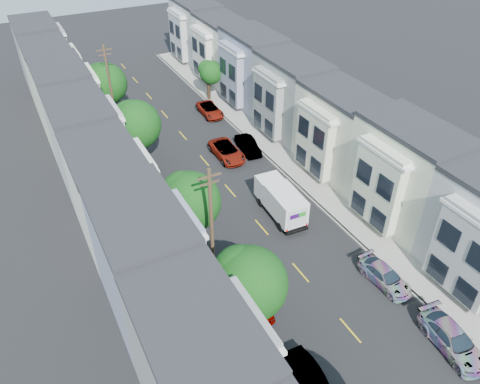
# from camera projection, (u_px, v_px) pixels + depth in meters

# --- Properties ---
(ground) EXTENTS (160.00, 160.00, 0.00)m
(ground) POSITION_uv_depth(u_px,v_px,m) (301.00, 273.00, 35.52)
(ground) COLOR black
(ground) RESTS_ON ground
(road_slab) EXTENTS (12.00, 70.00, 0.02)m
(road_slab) POSITION_uv_depth(u_px,v_px,m) (217.00, 175.00, 46.29)
(road_slab) COLOR black
(road_slab) RESTS_ON ground
(curb_left) EXTENTS (0.30, 70.00, 0.15)m
(curb_left) POSITION_uv_depth(u_px,v_px,m) (159.00, 191.00, 43.99)
(curb_left) COLOR gray
(curb_left) RESTS_ON ground
(curb_right) EXTENTS (0.30, 70.00, 0.15)m
(curb_right) POSITION_uv_depth(u_px,v_px,m) (269.00, 160.00, 48.51)
(curb_right) COLOR gray
(curb_right) RESTS_ON ground
(sidewalk_left) EXTENTS (2.60, 70.00, 0.15)m
(sidewalk_left) POSITION_uv_depth(u_px,v_px,m) (145.00, 195.00, 43.51)
(sidewalk_left) COLOR gray
(sidewalk_left) RESTS_ON ground
(sidewalk_right) EXTENTS (2.60, 70.00, 0.15)m
(sidewalk_right) POSITION_uv_depth(u_px,v_px,m) (280.00, 157.00, 48.99)
(sidewalk_right) COLOR gray
(sidewalk_right) RESTS_ON ground
(centerline) EXTENTS (0.12, 70.00, 0.01)m
(centerline) POSITION_uv_depth(u_px,v_px,m) (217.00, 175.00, 46.29)
(centerline) COLOR gold
(centerline) RESTS_ON ground
(townhouse_row_left) EXTENTS (5.00, 70.00, 8.50)m
(townhouse_row_left) POSITION_uv_depth(u_px,v_px,m) (105.00, 207.00, 42.13)
(townhouse_row_left) COLOR beige
(townhouse_row_left) RESTS_ON ground
(townhouse_row_right) EXTENTS (5.00, 70.00, 8.50)m
(townhouse_row_right) POSITION_uv_depth(u_px,v_px,m) (310.00, 149.00, 50.45)
(townhouse_row_right) COLOR beige
(townhouse_row_right) RESTS_ON ground
(tree_b) EXTENTS (4.70, 4.70, 7.27)m
(tree_b) POSITION_uv_depth(u_px,v_px,m) (248.00, 284.00, 28.00)
(tree_b) COLOR black
(tree_b) RESTS_ON ground
(tree_c) EXTENTS (4.60, 4.60, 7.22)m
(tree_c) POSITION_uv_depth(u_px,v_px,m) (189.00, 202.00, 34.62)
(tree_c) COLOR black
(tree_c) RESTS_ON ground
(tree_d) EXTENTS (4.70, 4.70, 7.42)m
(tree_d) POSITION_uv_depth(u_px,v_px,m) (135.00, 125.00, 44.08)
(tree_d) COLOR black
(tree_d) RESTS_ON ground
(tree_e) EXTENTS (4.70, 4.70, 7.28)m
(tree_e) POSITION_uv_depth(u_px,v_px,m) (105.00, 84.00, 52.29)
(tree_e) COLOR black
(tree_e) RESTS_ON ground
(tree_far_r) EXTENTS (2.95, 2.95, 5.08)m
(tree_far_r) POSITION_uv_depth(u_px,v_px,m) (210.00, 73.00, 58.53)
(tree_far_r) COLOR black
(tree_far_r) RESTS_ON ground
(utility_pole_near) EXTENTS (1.60, 0.26, 10.00)m
(utility_pole_near) POSITION_uv_depth(u_px,v_px,m) (212.00, 231.00, 31.58)
(utility_pole_near) COLOR #42301E
(utility_pole_near) RESTS_ON ground
(utility_pole_far) EXTENTS (1.60, 0.26, 10.00)m
(utility_pole_far) POSITION_uv_depth(u_px,v_px,m) (111.00, 91.00, 50.26)
(utility_pole_far) COLOR #42301E
(utility_pole_far) RESTS_ON ground
(fedex_truck) EXTENTS (2.26, 5.87, 2.82)m
(fedex_truck) POSITION_uv_depth(u_px,v_px,m) (281.00, 200.00, 40.32)
(fedex_truck) COLOR silver
(fedex_truck) RESTS_ON ground
(lead_sedan) EXTENTS (2.45, 5.24, 1.45)m
(lead_sedan) POSITION_uv_depth(u_px,v_px,m) (227.00, 151.00, 48.57)
(lead_sedan) COLOR black
(lead_sedan) RESTS_ON ground
(parked_left_b) EXTENTS (1.73, 4.58, 1.51)m
(parked_left_b) POSITION_uv_depth(u_px,v_px,m) (309.00, 383.00, 27.32)
(parked_left_b) COLOR #0D0B34
(parked_left_b) RESTS_ON ground
(parked_left_c) EXTENTS (1.60, 4.13, 1.34)m
(parked_left_c) POSITION_uv_depth(u_px,v_px,m) (253.00, 303.00, 32.26)
(parked_left_c) COLOR #AFBBC6
(parked_left_c) RESTS_ON ground
(parked_left_d) EXTENTS (1.74, 4.63, 1.53)m
(parked_left_d) POSITION_uv_depth(u_px,v_px,m) (188.00, 208.00, 40.71)
(parked_left_d) COLOR #50071C
(parked_left_d) RESTS_ON ground
(parked_right_a) EXTENTS (2.57, 5.12, 1.48)m
(parked_right_a) POSITION_uv_depth(u_px,v_px,m) (452.00, 339.00, 29.76)
(parked_right_a) COLOR slate
(parked_right_a) RESTS_ON ground
(parked_right_b) EXTENTS (2.11, 4.45, 1.30)m
(parked_right_b) POSITION_uv_depth(u_px,v_px,m) (385.00, 276.00, 34.34)
(parked_right_b) COLOR white
(parked_right_b) RESTS_ON ground
(parked_right_c) EXTENTS (1.91, 4.40, 1.42)m
(parked_right_c) POSITION_uv_depth(u_px,v_px,m) (248.00, 146.00, 49.57)
(parked_right_c) COLOR black
(parked_right_c) RESTS_ON ground
(parked_right_d) EXTENTS (2.35, 4.80, 1.31)m
(parked_right_d) POSITION_uv_depth(u_px,v_px,m) (210.00, 110.00, 56.59)
(parked_right_d) COLOR #111A3C
(parked_right_d) RESTS_ON ground
(motorcycle) EXTENTS (0.25, 1.83, 0.73)m
(motorcycle) POSITION_uv_depth(u_px,v_px,m) (455.00, 344.00, 29.88)
(motorcycle) COLOR black
(motorcycle) RESTS_ON ground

